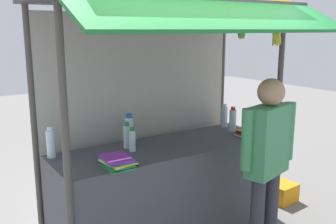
% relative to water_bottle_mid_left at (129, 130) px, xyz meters
% --- Properties ---
extents(stall_counter, '(2.35, 0.77, 0.95)m').
position_rel_water_bottle_mid_left_xyz_m(stall_counter, '(0.29, -0.29, -0.62)').
color(stall_counter, '#4C4C56').
rests_on(stall_counter, ground).
extents(stall_structure, '(2.55, 1.66, 2.72)m').
position_rel_water_bottle_mid_left_xyz_m(stall_structure, '(0.29, -0.15, 0.57)').
color(stall_structure, '#4C4742').
rests_on(stall_structure, ground).
extents(water_bottle_mid_left, '(0.09, 0.09, 0.31)m').
position_rel_water_bottle_mid_left_xyz_m(water_bottle_mid_left, '(0.00, 0.00, 0.00)').
color(water_bottle_mid_left, silver).
rests_on(water_bottle_mid_left, stall_counter).
extents(water_bottle_mid_right, '(0.08, 0.08, 0.29)m').
position_rel_water_bottle_mid_left_xyz_m(water_bottle_mid_right, '(1.23, -0.23, -0.01)').
color(water_bottle_mid_right, silver).
rests_on(water_bottle_mid_right, stall_counter).
extents(water_bottle_far_right, '(0.07, 0.07, 0.23)m').
position_rel_water_bottle_mid_left_xyz_m(water_bottle_far_right, '(-0.10, -0.25, -0.04)').
color(water_bottle_far_right, silver).
rests_on(water_bottle_far_right, stall_counter).
extents(water_bottle_rear_center, '(0.08, 0.08, 0.28)m').
position_rel_water_bottle_mid_left_xyz_m(water_bottle_rear_center, '(1.28, -0.02, -0.01)').
color(water_bottle_rear_center, silver).
rests_on(water_bottle_rear_center, stall_counter).
extents(water_bottle_back_left, '(0.07, 0.07, 0.26)m').
position_rel_water_bottle_mid_left_xyz_m(water_bottle_back_left, '(-0.09, -0.13, -0.02)').
color(water_bottle_back_left, silver).
rests_on(water_bottle_back_left, stall_counter).
extents(water_bottle_far_left, '(0.08, 0.08, 0.29)m').
position_rel_water_bottle_mid_left_xyz_m(water_bottle_far_left, '(-0.81, -0.01, -0.01)').
color(water_bottle_far_left, silver).
rests_on(water_bottle_far_left, stall_counter).
extents(magazine_stack_center, '(0.20, 0.27, 0.07)m').
position_rel_water_bottle_mid_left_xyz_m(magazine_stack_center, '(1.21, -0.50, -0.11)').
color(magazine_stack_center, white).
rests_on(magazine_stack_center, stall_counter).
extents(magazine_stack_left, '(0.27, 0.32, 0.09)m').
position_rel_water_bottle_mid_left_xyz_m(magazine_stack_left, '(-0.41, -0.56, -0.10)').
color(magazine_stack_left, green).
rests_on(magazine_stack_left, stall_counter).
extents(banana_bunch_rightmost, '(0.09, 0.09, 0.22)m').
position_rel_water_bottle_mid_left_xyz_m(banana_bunch_rightmost, '(0.78, -0.78, 0.99)').
color(banana_bunch_rightmost, '#332D23').
extents(banana_bunch_inner_left, '(0.10, 0.11, 0.29)m').
position_rel_water_bottle_mid_left_xyz_m(banana_bunch_inner_left, '(1.25, -0.78, 0.94)').
color(banana_bunch_inner_left, '#332D23').
extents(vendor_person, '(0.64, 0.32, 1.69)m').
position_rel_water_bottle_mid_left_xyz_m(vendor_person, '(0.82, -1.13, -0.08)').
color(vendor_person, '#383842').
rests_on(vendor_person, ground).
extents(plastic_crate, '(0.35, 0.35, 0.23)m').
position_rel_water_bottle_mid_left_xyz_m(plastic_crate, '(1.88, -0.44, -0.98)').
color(plastic_crate, orange).
rests_on(plastic_crate, ground).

